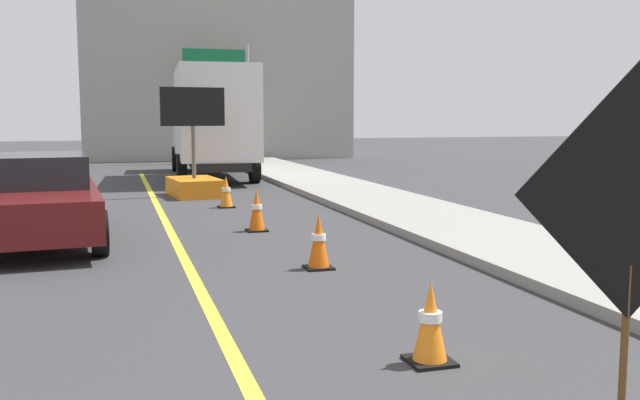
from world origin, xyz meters
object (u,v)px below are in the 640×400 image
Objects in this scene: highway_guide_sign at (229,82)px; box_truck at (212,120)px; traffic_cone_curbside at (226,192)px; pickup_car at (31,198)px; roadwork_sign at (633,199)px; traffic_cone_near_sign at (430,323)px; arrow_board_trailer at (194,177)px; traffic_cone_mid_lane at (319,241)px; traffic_cone_far_lane at (257,210)px.

box_truck is at bearing -103.64° from highway_guide_sign.
box_truck reaches higher than traffic_cone_curbside.
highway_guide_sign reaches higher than pickup_car.
box_truck is 11.35× the size of traffic_cone_curbside.
roadwork_sign is 3.44× the size of traffic_cone_near_sign.
traffic_cone_near_sign is at bearing -95.53° from highway_guide_sign.
highway_guide_sign is (2.89, 12.24, 2.94)m from arrow_board_trailer.
traffic_cone_mid_lane is (0.13, 3.63, 0.03)m from traffic_cone_near_sign.
traffic_cone_curbside is (3.61, 3.28, -0.35)m from pickup_car.
pickup_car is at bearing -111.85° from box_truck.
traffic_cone_mid_lane is 0.98× the size of traffic_cone_far_lane.
traffic_cone_far_lane is (3.63, -0.02, -0.33)m from pickup_car.
traffic_cone_near_sign is at bearing -89.64° from traffic_cone_curbside.
traffic_cone_near_sign is (0.49, -12.55, -0.15)m from arrow_board_trailer.
arrow_board_trailer is 3.86× the size of traffic_cone_curbside.
highway_guide_sign is (1.71, 7.06, 1.56)m from box_truck.
box_truck reaches higher than pickup_car.
highway_guide_sign is (1.69, 26.17, 1.95)m from roadwork_sign.
highway_guide_sign reaches higher than traffic_cone_far_lane.
roadwork_sign is 14.01m from arrow_board_trailer.
box_truck is 11.78m from pickup_car.
arrow_board_trailer is at bearing 94.37° from traffic_cone_far_lane.
traffic_cone_curbside is at bearing -95.64° from box_truck.
roadwork_sign is at bearing -86.17° from traffic_cone_curbside.
pickup_car is 0.96× the size of highway_guide_sign.
arrow_board_trailer is 2.46m from traffic_cone_curbside.
traffic_cone_near_sign is (-0.69, -17.72, -1.53)m from box_truck.
highway_guide_sign is 6.80× the size of traffic_cone_mid_lane.
traffic_cone_curbside is at bearing 93.83° from roadwork_sign.
traffic_cone_far_lane is at bearing 95.26° from roadwork_sign.
traffic_cone_curbside reaches higher than traffic_cone_near_sign.
box_truck is 7.78m from traffic_cone_curbside.
traffic_cone_far_lane is at bearing 93.26° from traffic_cone_mid_lane.
box_truck is 11.73× the size of traffic_cone_near_sign.
highway_guide_sign is 25.09m from traffic_cone_near_sign.
traffic_cone_curbside is (0.42, -2.42, -0.14)m from arrow_board_trailer.
traffic_cone_far_lane is at bearing -89.75° from traffic_cone_curbside.
traffic_cone_near_sign is at bearing -92.09° from traffic_cone_mid_lane.
pickup_car is at bearing 179.66° from traffic_cone_far_lane.
traffic_cone_curbside is (-0.06, 10.12, 0.01)m from traffic_cone_near_sign.
roadwork_sign is 0.86× the size of arrow_board_trailer.
highway_guide_sign reaches higher than traffic_cone_mid_lane.
traffic_cone_curbside is at bearing 42.24° from pickup_car.
highway_guide_sign reaches higher than traffic_cone_near_sign.
traffic_cone_mid_lane is at bearing 96.52° from roadwork_sign.
pickup_car reaches higher than traffic_cone_far_lane.
traffic_cone_near_sign is 10.12m from traffic_cone_curbside.
traffic_cone_curbside is (-0.75, -7.60, -1.52)m from box_truck.
traffic_cone_mid_lane reaches higher than traffic_cone_curbside.
pickup_car reaches higher than traffic_cone_near_sign.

